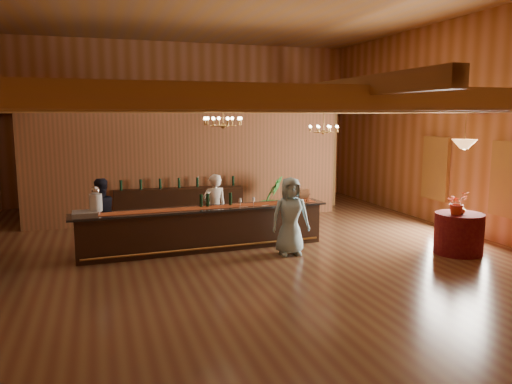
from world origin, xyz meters
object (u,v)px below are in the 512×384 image
object	(u,v)px
beverage_dispenser	(96,201)
pendant_lamp	(464,144)
guest	(290,216)
floor_plant	(272,198)
tasting_bar	(204,229)
staff_second	(100,214)
raffle_drum	(302,195)
backbar_shelf	(180,205)
round_table	(459,233)
chandelier_right	(324,129)
bartender	(214,208)
chandelier_left	(223,121)

from	to	relation	value
beverage_dispenser	pendant_lamp	size ratio (longest dim) A/B	0.67
guest	floor_plant	size ratio (longest dim) A/B	1.31
tasting_bar	staff_second	size ratio (longest dim) A/B	3.58
raffle_drum	tasting_bar	bearing A→B (deg)	-178.09
raffle_drum	backbar_shelf	bearing A→B (deg)	129.66
round_table	tasting_bar	bearing A→B (deg)	159.29
tasting_bar	staff_second	xyz separation A→B (m)	(-2.21, 0.76, 0.32)
round_table	floor_plant	size ratio (longest dim) A/B	0.80
chandelier_right	bartender	bearing A→B (deg)	-166.45
tasting_bar	guest	world-z (taller)	guest
beverage_dispenser	guest	distance (m)	4.10
raffle_drum	round_table	size ratio (longest dim) A/B	0.33
chandelier_right	guest	distance (m)	3.48
backbar_shelf	pendant_lamp	distance (m)	7.57
pendant_lamp	bartender	size ratio (longest dim) A/B	0.55
raffle_drum	guest	distance (m)	1.26
chandelier_right	floor_plant	xyz separation A→B (m)	(-1.02, 1.17, -2.01)
beverage_dispenser	round_table	xyz separation A→B (m)	(7.54, -1.91, -0.80)
tasting_bar	beverage_dispenser	bearing A→B (deg)	178.82
chandelier_right	staff_second	world-z (taller)	chandelier_right
raffle_drum	chandelier_right	size ratio (longest dim) A/B	0.42
tasting_bar	beverage_dispenser	world-z (taller)	beverage_dispenser
bartender	beverage_dispenser	bearing A→B (deg)	8.02
chandelier_right	tasting_bar	bearing A→B (deg)	-158.53
floor_plant	beverage_dispenser	bearing A→B (deg)	-151.33
chandelier_right	floor_plant	bearing A→B (deg)	131.30
raffle_drum	chandelier_right	distance (m)	2.32
bartender	tasting_bar	bearing A→B (deg)	52.02
beverage_dispenser	chandelier_left	distance (m)	3.12
chandelier_left	bartender	world-z (taller)	chandelier_left
raffle_drum	staff_second	size ratio (longest dim) A/B	0.21
tasting_bar	chandelier_left	bearing A→B (deg)	-66.62
beverage_dispenser	pendant_lamp	bearing A→B (deg)	-14.24
tasting_bar	chandelier_left	world-z (taller)	chandelier_left
bartender	raffle_drum	bearing A→B (deg)	157.88
backbar_shelf	guest	world-z (taller)	guest
beverage_dispenser	round_table	world-z (taller)	beverage_dispenser
round_table	staff_second	xyz separation A→B (m)	(-7.46, 2.74, 0.36)
staff_second	guest	bearing A→B (deg)	131.37
tasting_bar	staff_second	distance (m)	2.36
raffle_drum	pendant_lamp	size ratio (longest dim) A/B	0.38
tasting_bar	backbar_shelf	distance (m)	3.06
chandelier_right	guest	world-z (taller)	chandelier_right
chandelier_left	chandelier_right	bearing A→B (deg)	31.79
raffle_drum	chandelier_left	xyz separation A→B (m)	(-2.10, -0.70, 1.75)
tasting_bar	pendant_lamp	size ratio (longest dim) A/B	6.44
staff_second	bartender	bearing A→B (deg)	151.81
staff_second	floor_plant	size ratio (longest dim) A/B	1.25
beverage_dispenser	round_table	bearing A→B (deg)	-14.24
round_table	floor_plant	world-z (taller)	floor_plant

